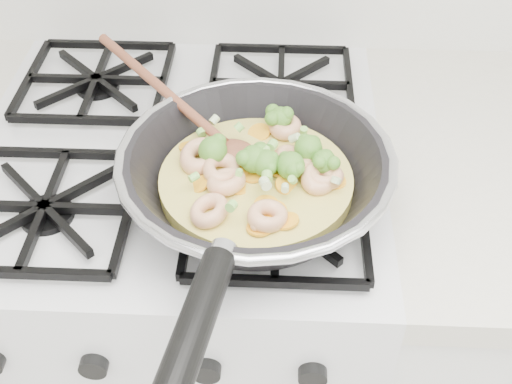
{
  "coord_description": "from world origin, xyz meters",
  "views": [
    {
      "loc": [
        0.15,
        0.95,
        1.51
      ],
      "look_at": [
        0.12,
        1.58,
        0.93
      ],
      "focal_mm": 46.38,
      "sensor_mm": 36.0,
      "label": 1
    }
  ],
  "objects": [
    {
      "name": "stove",
      "position": [
        0.0,
        1.7,
        0.46
      ],
      "size": [
        0.6,
        0.6,
        0.92
      ],
      "color": "white",
      "rests_on": "ground"
    },
    {
      "name": "skillet",
      "position": [
        0.12,
        1.58,
        0.96
      ],
      "size": [
        0.42,
        0.61,
        0.09
      ],
      "rotation": [
        0.0,
        0.0,
        -0.24
      ],
      "color": "black",
      "rests_on": "stove"
    }
  ]
}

